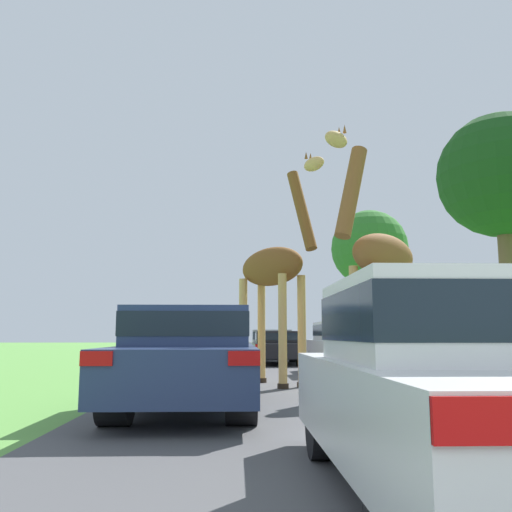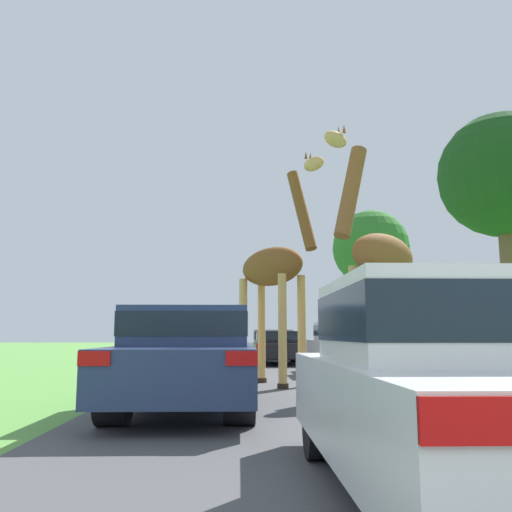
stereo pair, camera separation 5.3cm
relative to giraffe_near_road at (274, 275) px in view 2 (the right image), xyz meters
The scene contains 11 objects.
road 17.50m from the giraffe_near_road, 89.00° to the left, with size 6.62×120.00×0.00m.
giraffe_near_road is the anchor object (origin of this frame).
giraffe_companion 2.70m from the giraffe_near_road, 45.21° to the right, with size 2.22×1.93×4.98m.
car_lead_maroon 8.48m from the giraffe_near_road, 84.52° to the right, with size 1.95×4.00×1.51m.
car_queue_right 13.99m from the giraffe_near_road, 86.63° to the left, with size 1.97×4.16×1.34m.
car_queue_left 9.19m from the giraffe_near_road, 85.20° to the left, with size 1.89×4.17×1.25m.
car_far_ahead 4.47m from the giraffe_near_road, 55.72° to the left, with size 1.91×3.97×1.47m.
car_verge_right 4.43m from the giraffe_near_road, 112.28° to the right, with size 1.95×4.69×1.51m.
car_rear_follower 5.72m from the giraffe_near_road, 114.31° to the left, with size 1.72×4.33×1.43m.
tree_centre_back 10.08m from the giraffe_near_road, 31.91° to the left, with size 4.14×4.14×8.43m.
tree_right_cluster 18.06m from the giraffe_near_road, 69.09° to the left, with size 4.13×4.13×7.83m.
Camera 2 is at (-1.10, 0.53, 1.11)m, focal length 38.00 mm.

